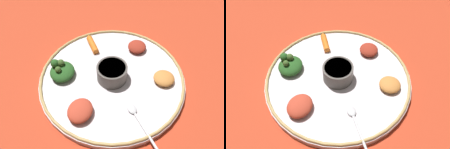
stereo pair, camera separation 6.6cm
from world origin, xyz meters
TOP-DOWN VIEW (x-y plane):
  - ground_plane at (0.00, 0.00)m, footprint 2.40×2.40m
  - platter at (0.00, 0.00)m, footprint 0.42×0.42m
  - platter_rim at (0.00, 0.00)m, footprint 0.42×0.42m
  - center_bowl at (0.00, 0.00)m, footprint 0.09×0.09m
  - spoon at (0.16, 0.01)m, footprint 0.16×0.03m
  - greens_pile at (-0.07, -0.13)m, footprint 0.10×0.09m
  - carrot_near_spoon at (-0.15, -0.01)m, footprint 0.09×0.02m
  - mound_beet at (-0.08, 0.12)m, footprint 0.06×0.06m
  - mound_squash at (0.07, 0.13)m, footprint 0.08×0.08m
  - mound_berbere_red at (0.08, -0.12)m, footprint 0.10×0.10m

SIDE VIEW (x-z plane):
  - ground_plane at x=0.00m, z-range 0.00..0.00m
  - platter at x=0.00m, z-range 0.00..0.02m
  - platter_rim at x=0.00m, z-range 0.02..0.02m
  - spoon at x=0.16m, z-range 0.02..0.03m
  - carrot_near_spoon at x=-0.15m, z-range 0.02..0.04m
  - mound_squash at x=0.07m, z-range 0.02..0.04m
  - mound_beet at x=-0.08m, z-range 0.02..0.04m
  - mound_berbere_red at x=0.08m, z-range 0.02..0.05m
  - greens_pile at x=-0.07m, z-range 0.01..0.06m
  - center_bowl at x=0.00m, z-range 0.02..0.07m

